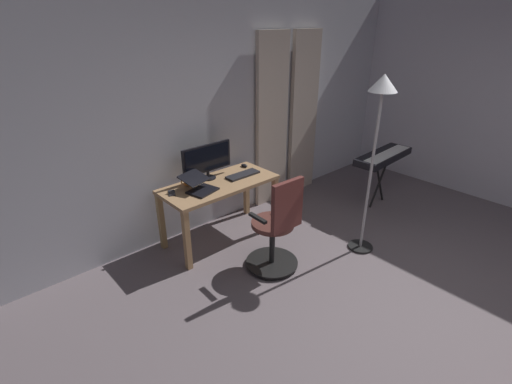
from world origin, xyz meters
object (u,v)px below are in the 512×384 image
(computer_keyboard, at_px, (243,175))
(laptop, at_px, (199,186))
(cell_phone_by_monitor, at_px, (172,193))
(mug_tea, at_px, (188,181))
(office_chair, at_px, (277,229))
(piano_keyboard, at_px, (383,157))
(desk, at_px, (220,191))
(computer_mouse, at_px, (244,166))
(computer_monitor, at_px, (207,159))
(floor_lamp, at_px, (379,115))

(computer_keyboard, height_order, laptop, laptop)
(cell_phone_by_monitor, relative_size, mug_tea, 1.07)
(office_chair, distance_m, piano_keyboard, 2.15)
(desk, distance_m, laptop, 0.33)
(laptop, xyz_separation_m, mug_tea, (0.01, -0.22, -0.00))
(computer_mouse, bearing_deg, desk, 18.97)
(computer_monitor, xyz_separation_m, piano_keyboard, (-2.21, 0.96, -0.25))
(laptop, bearing_deg, cell_phone_by_monitor, -42.08)
(floor_lamp, bearing_deg, computer_monitor, -53.12)
(laptop, xyz_separation_m, floor_lamp, (-1.35, 1.22, 0.77))
(laptop, relative_size, floor_lamp, 0.21)
(laptop, xyz_separation_m, cell_phone_by_monitor, (0.26, -0.14, -0.05))
(computer_monitor, relative_size, computer_mouse, 6.40)
(laptop, height_order, computer_mouse, laptop)
(laptop, xyz_separation_m, piano_keyboard, (-2.48, 0.73, -0.08))
(computer_keyboard, bearing_deg, mug_tea, -18.60)
(mug_tea, xyz_separation_m, piano_keyboard, (-2.49, 0.95, -0.07))
(office_chair, distance_m, computer_mouse, 1.19)
(computer_monitor, distance_m, computer_keyboard, 0.46)
(computer_monitor, height_order, mug_tea, computer_monitor)
(laptop, bearing_deg, computer_keyboard, 166.45)
(desk, height_order, computer_monitor, computer_monitor)
(desk, bearing_deg, computer_monitor, -84.56)
(desk, distance_m, mug_tea, 0.38)
(computer_keyboard, bearing_deg, computer_monitor, -31.64)
(laptop, xyz_separation_m, computer_mouse, (-0.81, -0.21, -0.04))
(computer_keyboard, height_order, piano_keyboard, piano_keyboard)
(computer_monitor, height_order, computer_keyboard, computer_monitor)
(computer_mouse, height_order, mug_tea, mug_tea)
(office_chair, relative_size, laptop, 2.59)
(computer_monitor, distance_m, floor_lamp, 1.90)
(cell_phone_by_monitor, bearing_deg, office_chair, 146.77)
(computer_keyboard, bearing_deg, laptop, 0.66)
(computer_monitor, bearing_deg, cell_phone_by_monitor, 8.86)
(computer_keyboard, height_order, computer_mouse, computer_mouse)
(computer_mouse, xyz_separation_m, floor_lamp, (-0.54, 1.44, 0.81))
(cell_phone_by_monitor, distance_m, piano_keyboard, 2.88)
(desk, bearing_deg, laptop, 6.52)
(computer_monitor, height_order, cell_phone_by_monitor, computer_monitor)
(laptop, distance_m, mug_tea, 0.22)
(computer_mouse, xyz_separation_m, mug_tea, (0.82, -0.00, 0.03))
(computer_monitor, xyz_separation_m, computer_keyboard, (-0.35, 0.21, -0.22))
(office_chair, distance_m, computer_monitor, 1.17)
(office_chair, xyz_separation_m, computer_monitor, (0.08, -1.07, 0.47))
(piano_keyboard, bearing_deg, office_chair, 0.33)
(computer_keyboard, bearing_deg, office_chair, 72.47)
(computer_monitor, bearing_deg, office_chair, 94.11)
(computer_monitor, bearing_deg, mug_tea, 0.79)
(laptop, relative_size, piano_keyboard, 0.40)
(desk, height_order, floor_lamp, floor_lamp)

